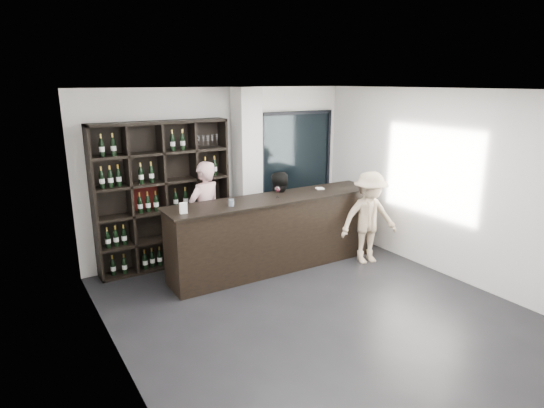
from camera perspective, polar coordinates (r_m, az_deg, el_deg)
floor at (r=6.34m, az=5.37°, el=-13.18°), size 5.00×5.50×0.01m
wine_shelf at (r=7.55m, az=-13.45°, el=0.98°), size 2.20×0.35×2.40m
structural_column at (r=8.00m, az=-3.11°, el=4.00°), size 0.40×0.40×2.90m
glass_panel at (r=8.81m, az=3.05°, el=4.72°), size 1.60×0.08×2.10m
tasting_counter at (r=7.43m, az=0.52°, el=-3.62°), size 3.65×0.75×1.20m
taster_pink at (r=7.58m, az=-8.39°, el=-1.24°), size 0.74×0.61×1.75m
taster_black at (r=7.76m, az=0.67°, el=-1.54°), size 0.80×0.66×1.53m
customer at (r=7.77m, az=12.08°, el=-1.72°), size 1.13×0.82×1.57m
wine_glass at (r=7.22m, az=0.70°, el=1.63°), size 0.09×0.09×0.20m
spit_cup at (r=6.75m, az=-5.12°, el=0.17°), size 0.08×0.08×0.11m
napkin_stack at (r=7.84m, az=6.02°, el=1.95°), size 0.15×0.15×0.02m
card_stand at (r=6.47m, az=-11.07°, el=-0.51°), size 0.11×0.06×0.15m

